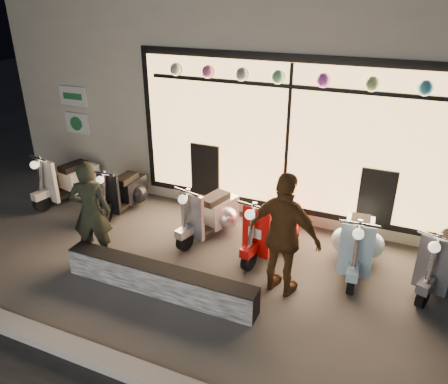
{
  "coord_description": "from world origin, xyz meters",
  "views": [
    {
      "loc": [
        2.58,
        -4.74,
        3.75
      ],
      "look_at": [
        0.25,
        0.6,
        1.05
      ],
      "focal_mm": 35.0,
      "sensor_mm": 36.0,
      "label": 1
    }
  ],
  "objects_px": {
    "scooter_silver": "(213,212)",
    "woman": "(285,236)",
    "scooter_red": "(273,226)",
    "graffiti_barrier": "(159,280)",
    "man": "(91,212)"
  },
  "relations": [
    {
      "from": "graffiti_barrier",
      "to": "man",
      "type": "xyz_separation_m",
      "value": [
        -1.31,
        0.33,
        0.6
      ]
    },
    {
      "from": "scooter_silver",
      "to": "scooter_red",
      "type": "height_order",
      "value": "scooter_red"
    },
    {
      "from": "scooter_red",
      "to": "woman",
      "type": "relative_size",
      "value": 0.8
    },
    {
      "from": "graffiti_barrier",
      "to": "scooter_red",
      "type": "height_order",
      "value": "scooter_red"
    },
    {
      "from": "graffiti_barrier",
      "to": "scooter_red",
      "type": "xyz_separation_m",
      "value": [
        1.05,
        1.69,
        0.2
      ]
    },
    {
      "from": "man",
      "to": "woman",
      "type": "height_order",
      "value": "woman"
    },
    {
      "from": "graffiti_barrier",
      "to": "woman",
      "type": "xyz_separation_m",
      "value": [
        1.51,
        0.7,
        0.67
      ]
    },
    {
      "from": "scooter_red",
      "to": "woman",
      "type": "distance_m",
      "value": 1.19
    },
    {
      "from": "graffiti_barrier",
      "to": "scooter_silver",
      "type": "relative_size",
      "value": 2.07
    },
    {
      "from": "graffiti_barrier",
      "to": "scooter_silver",
      "type": "distance_m",
      "value": 1.77
    },
    {
      "from": "scooter_silver",
      "to": "scooter_red",
      "type": "xyz_separation_m",
      "value": [
        1.06,
        -0.07,
        0.01
      ]
    },
    {
      "from": "graffiti_barrier",
      "to": "woman",
      "type": "height_order",
      "value": "woman"
    },
    {
      "from": "graffiti_barrier",
      "to": "woman",
      "type": "bearing_deg",
      "value": 24.76
    },
    {
      "from": "scooter_silver",
      "to": "scooter_red",
      "type": "distance_m",
      "value": 1.06
    },
    {
      "from": "scooter_silver",
      "to": "woman",
      "type": "bearing_deg",
      "value": -20.15
    }
  ]
}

